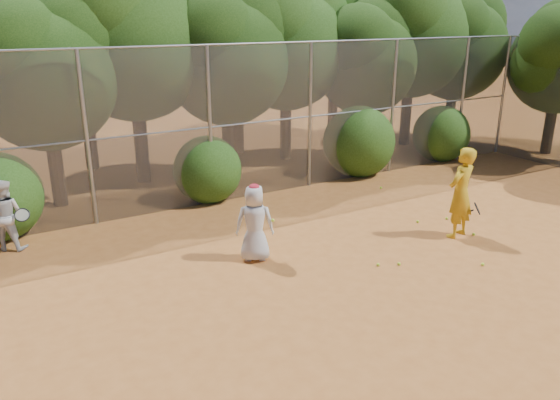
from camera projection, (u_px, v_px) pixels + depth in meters
ground at (396, 287)px, 9.93m from camera, size 80.00×80.00×0.00m
fence_back at (242, 122)px, 14.11m from camera, size 20.05×0.09×4.03m
tree_2 at (44, 63)px, 13.05m from camera, size 3.99×3.47×5.47m
tree_3 at (133, 26)px, 14.81m from camera, size 4.89×4.26×6.70m
tree_4 at (227, 48)px, 15.71m from camera, size 4.19×3.64×5.73m
tree_5 at (287, 35)px, 17.46m from camera, size 4.51×3.92×6.17m
tree_6 at (367, 53)px, 18.01m from camera, size 3.86×3.36×5.29m
tree_7 at (413, 26)px, 19.44m from camera, size 4.77×4.14×6.53m
tree_8 at (458, 39)px, 20.29m from camera, size 4.25×3.70×5.82m
tree_10 at (78, 16)px, 16.06m from camera, size 5.15×4.48×7.06m
tree_11 at (237, 31)px, 18.26m from camera, size 4.64×4.03×6.35m
tree_12 at (336, 19)px, 20.78m from camera, size 5.02×4.37×6.88m
bush_1 at (207, 167)px, 14.31m from camera, size 1.80×1.80×1.80m
bush_2 at (359, 138)px, 16.62m from camera, size 2.20×2.20×2.20m
bush_3 at (441, 131)px, 18.34m from camera, size 1.90×1.90×1.90m
player_yellow at (461, 193)px, 11.86m from camera, size 0.93×0.69×2.03m
player_teen at (255, 223)px, 10.78m from camera, size 0.91×0.80×1.59m
player_white at (5, 215)px, 11.29m from camera, size 0.93×0.88×1.52m
ball_0 at (447, 218)px, 13.13m from camera, size 0.07×0.07×0.07m
ball_1 at (418, 221)px, 12.93m from camera, size 0.07×0.07×0.07m
ball_2 at (399, 264)px, 10.75m from camera, size 0.07×0.07×0.07m
ball_3 at (474, 234)px, 12.19m from camera, size 0.07×0.07×0.07m
ball_4 at (378, 265)px, 10.72m from camera, size 0.07×0.07×0.07m
ball_5 at (381, 188)px, 15.44m from camera, size 0.07×0.07×0.07m
ball_6 at (483, 264)px, 10.73m from camera, size 0.07×0.07×0.07m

